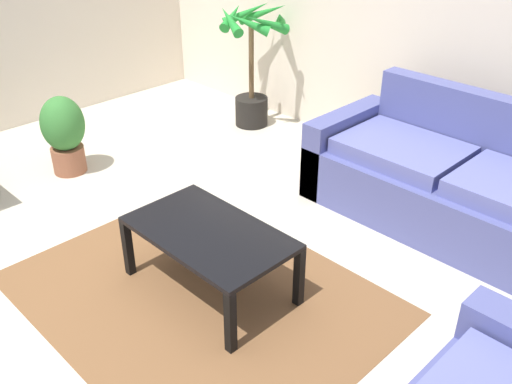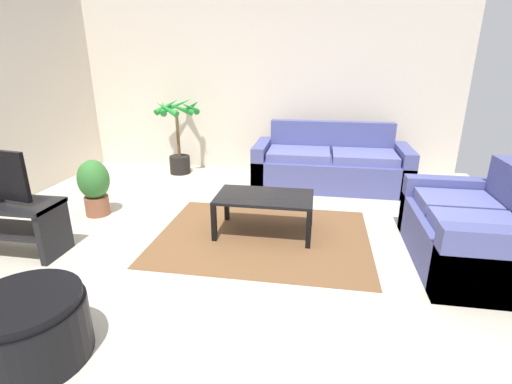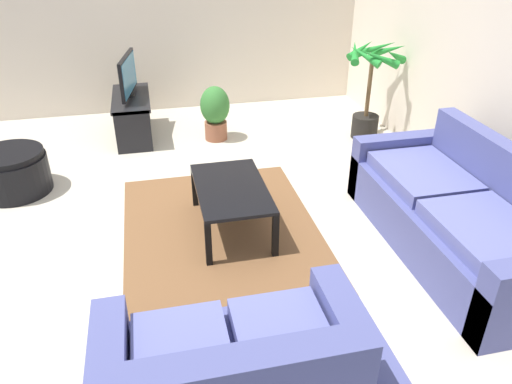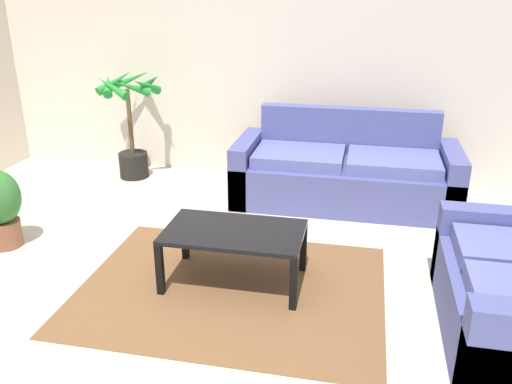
% 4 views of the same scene
% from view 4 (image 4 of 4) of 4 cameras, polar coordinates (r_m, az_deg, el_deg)
% --- Properties ---
extents(ground_plane, '(6.60, 6.60, 0.00)m').
position_cam_4_polar(ground_plane, '(3.73, -9.77, -13.03)').
color(ground_plane, beige).
extents(wall_back, '(6.00, 0.06, 2.70)m').
position_cam_4_polar(wall_back, '(6.00, -0.01, 14.44)').
color(wall_back, beige).
rests_on(wall_back, ground).
extents(couch_main, '(2.18, 0.90, 0.90)m').
position_cam_4_polar(couch_main, '(5.42, 9.50, 1.94)').
color(couch_main, '#4C518C').
rests_on(couch_main, ground).
extents(coffee_table, '(1.01, 0.60, 0.43)m').
position_cam_4_polar(coffee_table, '(3.88, -2.36, -4.81)').
color(coffee_table, black).
rests_on(coffee_table, ground).
extents(area_rug, '(2.20, 1.70, 0.01)m').
position_cam_4_polar(area_rug, '(3.98, -2.63, -10.20)').
color(area_rug, brown).
rests_on(area_rug, ground).
extents(potted_palm, '(0.78, 0.74, 1.21)m').
position_cam_4_polar(potted_palm, '(6.14, -13.22, 7.08)').
color(potted_palm, black).
rests_on(potted_palm, ground).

